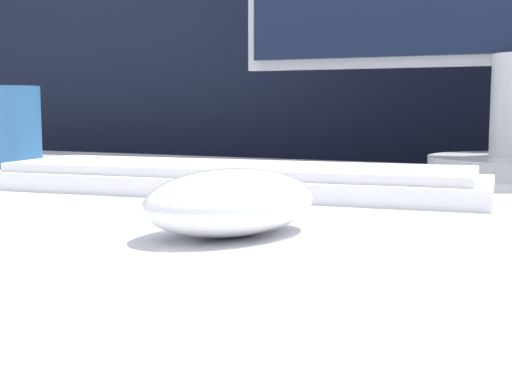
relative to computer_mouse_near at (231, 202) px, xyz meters
The scene contains 4 objects.
partition_panel 0.70m from the computer_mouse_near, 92.66° to the left, with size 5.00×0.03×1.35m.
computer_mouse_near is the anchor object (origin of this frame).
keyboard 0.21m from the computer_mouse_near, 115.97° to the left, with size 0.44×0.17×0.02m.
mug 0.50m from the computer_mouse_near, 148.28° to the left, with size 0.08×0.08×0.10m.
Camera 1 is at (0.22, -0.48, 0.81)m, focal length 50.00 mm.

